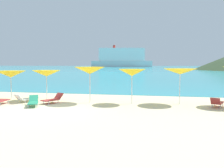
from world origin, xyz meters
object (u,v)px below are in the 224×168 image
umbrella_7 (180,71)px  cruise_ship (122,59)px  umbrella_3 (11,74)px  lounge_chair_8 (26,98)px  lounge_chair_10 (33,102)px  umbrella_6 (132,73)px  lounge_chair_6 (53,99)px  umbrella_4 (46,73)px  lounge_chair_11 (217,102)px  umbrella_5 (90,70)px

umbrella_7 → cruise_ship: (-41.58, 228.11, 6.63)m
umbrella_3 → lounge_chair_8: umbrella_3 is taller
lounge_chair_10 → cruise_ship: (-32.92, 230.54, 8.42)m
umbrella_3 → lounge_chair_8: bearing=-28.9°
umbrella_6 → lounge_chair_6: bearing=-171.6°
umbrella_3 → lounge_chair_6: (3.67, -0.96, -1.54)m
umbrella_3 → umbrella_4: 2.68m
umbrella_6 → lounge_chair_10: size_ratio=1.36×
cruise_ship → lounge_chair_11: bearing=-88.3°
lounge_chair_10 → umbrella_3: bearing=116.6°
lounge_chair_10 → cruise_ship: 233.03m
umbrella_5 → lounge_chair_10: 3.96m
umbrella_5 → lounge_chair_8: 4.66m
umbrella_5 → cruise_ship: 231.64m
lounge_chair_6 → lounge_chair_8: 1.87m
lounge_chair_8 → lounge_chair_11: lounge_chair_11 is taller
umbrella_3 → lounge_chair_6: umbrella_3 is taller
umbrella_3 → umbrella_6: size_ratio=1.00×
umbrella_6 → umbrella_7: (2.95, 0.39, 0.08)m
umbrella_6 → cruise_ship: bearing=99.6°
lounge_chair_6 → lounge_chair_11: 10.09m
umbrella_4 → lounge_chair_10: (0.35, -2.44, -1.61)m
lounge_chair_8 → umbrella_7: bearing=-151.7°
umbrella_4 → lounge_chair_8: umbrella_4 is taller
umbrella_3 → umbrella_7: bearing=0.9°
lounge_chair_8 → lounge_chair_10: bearing=155.9°
lounge_chair_11 → umbrella_7: bearing=4.0°
umbrella_4 → umbrella_6: 6.07m
umbrella_4 → lounge_chair_8: size_ratio=1.25×
umbrella_6 → lounge_chair_11: 5.31m
umbrella_3 → lounge_chair_8: 2.58m
umbrella_7 → lounge_chair_11: size_ratio=1.36×
umbrella_3 → lounge_chair_10: umbrella_3 is taller
umbrella_3 → lounge_chair_6: size_ratio=1.43×
umbrella_3 → lounge_chair_10: (3.03, -2.25, -1.54)m
umbrella_6 → lounge_chair_6: (-5.06, -0.75, -1.71)m
lounge_chair_6 → lounge_chair_11: (10.08, 0.49, 0.03)m
umbrella_5 → lounge_chair_6: size_ratio=1.53×
umbrella_6 → lounge_chair_8: umbrella_6 is taller
umbrella_3 → cruise_ship: size_ratio=0.04×
umbrella_5 → lounge_chair_8: (-4.24, -0.55, -1.86)m
umbrella_6 → umbrella_3: bearing=178.6°
umbrella_3 → umbrella_4: bearing=4.0°
umbrella_3 → umbrella_5: 6.06m
lounge_chair_10 → lounge_chair_8: bearing=107.6°
umbrella_6 → cruise_ship: 231.84m
cruise_ship → umbrella_3: bearing=-91.7°
umbrella_5 → umbrella_7: 5.69m
umbrella_4 → lounge_chair_6: 2.21m
lounge_chair_6 → cruise_ship: 231.85m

